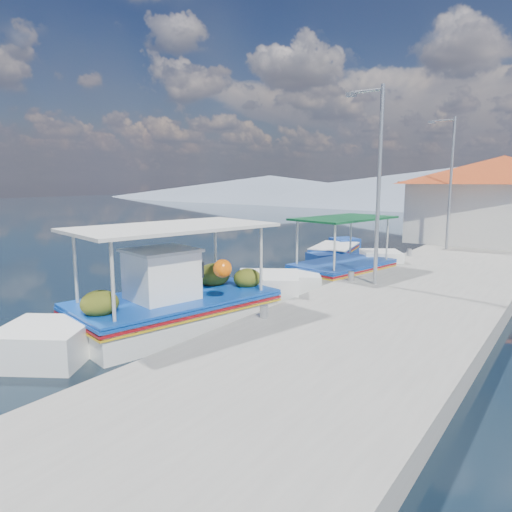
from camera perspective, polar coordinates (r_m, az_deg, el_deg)
The scene contains 9 objects.
ground at distance 15.94m, azimuth -4.29°, elevation -4.32°, with size 160.00×160.00×0.00m, color black.
quay at distance 18.71m, azimuth 22.29°, elevation -2.17°, with size 5.00×44.00×0.50m, color #9B9891.
bollards at distance 18.49m, azimuth 15.50°, elevation -0.67°, with size 0.20×17.20×0.30m.
main_caique at distance 12.19m, azimuth -9.60°, elevation -6.03°, with size 3.86×8.62×2.91m.
caique_green_canopy at distance 17.60m, azimuth 10.48°, elevation -1.82°, with size 3.01×6.94×2.65m.
caique_blue_hull at distance 22.34m, azimuth 9.59°, elevation 0.26°, with size 2.45×5.58×1.02m.
harbor_building at distance 27.20m, azimuth 27.56°, elevation 6.25°, with size 10.49×10.49×4.40m.
lamp_post_near at distance 14.93m, azimuth 14.34°, elevation 9.41°, with size 1.21×0.14×6.00m.
lamp_post_far at distance 23.55m, azimuth 22.30°, elevation 8.90°, with size 1.21×0.14×6.00m.
Camera 1 is at (9.86, -11.94, 3.78)m, focal length 33.09 mm.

